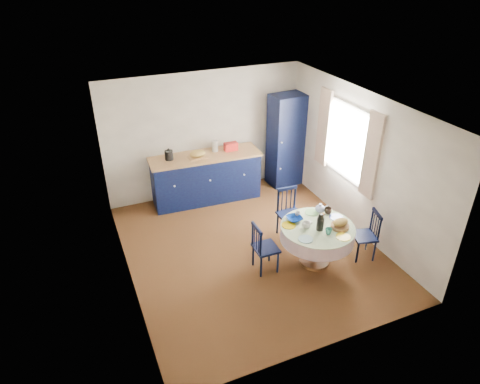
{
  "coord_description": "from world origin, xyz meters",
  "views": [
    {
      "loc": [
        -2.45,
        -5.32,
        4.4
      ],
      "look_at": [
        -0.11,
        0.2,
        1.03
      ],
      "focal_mm": 32.0,
      "sensor_mm": 36.0,
      "label": 1
    }
  ],
  "objects_px": {
    "kitchen_counter": "(206,177)",
    "chair_far": "(289,213)",
    "mug_d": "(298,214)",
    "chair_right": "(366,235)",
    "mug_a": "(306,225)",
    "chair_left": "(264,247)",
    "cobalt_bowl": "(294,219)",
    "mug_c": "(328,211)",
    "dining_table": "(318,233)",
    "pantry_cabinet": "(286,140)",
    "mug_b": "(328,231)"
  },
  "relations": [
    {
      "from": "chair_left",
      "to": "mug_d",
      "type": "height_order",
      "value": "chair_left"
    },
    {
      "from": "kitchen_counter",
      "to": "pantry_cabinet",
      "type": "relative_size",
      "value": 1.13
    },
    {
      "from": "pantry_cabinet",
      "to": "mug_d",
      "type": "bearing_deg",
      "value": -117.73
    },
    {
      "from": "kitchen_counter",
      "to": "mug_d",
      "type": "distance_m",
      "value": 2.4
    },
    {
      "from": "cobalt_bowl",
      "to": "dining_table",
      "type": "bearing_deg",
      "value": -48.66
    },
    {
      "from": "dining_table",
      "to": "mug_b",
      "type": "relative_size",
      "value": 10.96
    },
    {
      "from": "mug_c",
      "to": "dining_table",
      "type": "bearing_deg",
      "value": -142.43
    },
    {
      "from": "chair_left",
      "to": "mug_c",
      "type": "bearing_deg",
      "value": -84.34
    },
    {
      "from": "kitchen_counter",
      "to": "mug_d",
      "type": "height_order",
      "value": "kitchen_counter"
    },
    {
      "from": "kitchen_counter",
      "to": "mug_a",
      "type": "xyz_separation_m",
      "value": [
        0.74,
        -2.59,
        0.25
      ]
    },
    {
      "from": "mug_b",
      "to": "chair_far",
      "type": "bearing_deg",
      "value": 92.58
    },
    {
      "from": "chair_far",
      "to": "cobalt_bowl",
      "type": "relative_size",
      "value": 3.57
    },
    {
      "from": "pantry_cabinet",
      "to": "mug_c",
      "type": "bearing_deg",
      "value": -105.87
    },
    {
      "from": "kitchen_counter",
      "to": "mug_a",
      "type": "relative_size",
      "value": 16.9
    },
    {
      "from": "kitchen_counter",
      "to": "chair_right",
      "type": "xyz_separation_m",
      "value": [
        1.77,
        -2.8,
        -0.07
      ]
    },
    {
      "from": "mug_c",
      "to": "chair_left",
      "type": "bearing_deg",
      "value": -175.42
    },
    {
      "from": "chair_far",
      "to": "kitchen_counter",
      "type": "bearing_deg",
      "value": 118.75
    },
    {
      "from": "chair_left",
      "to": "chair_far",
      "type": "xyz_separation_m",
      "value": [
        0.83,
        0.69,
        0.03
      ]
    },
    {
      "from": "pantry_cabinet",
      "to": "mug_c",
      "type": "relative_size",
      "value": 15.55
    },
    {
      "from": "mug_c",
      "to": "mug_d",
      "type": "height_order",
      "value": "mug_c"
    },
    {
      "from": "chair_left",
      "to": "mug_d",
      "type": "distance_m",
      "value": 0.79
    },
    {
      "from": "pantry_cabinet",
      "to": "mug_b",
      "type": "distance_m",
      "value": 3.01
    },
    {
      "from": "mug_a",
      "to": "pantry_cabinet",
      "type": "bearing_deg",
      "value": 68.24
    },
    {
      "from": "chair_left",
      "to": "mug_c",
      "type": "relative_size",
      "value": 6.69
    },
    {
      "from": "dining_table",
      "to": "mug_d",
      "type": "height_order",
      "value": "dining_table"
    },
    {
      "from": "dining_table",
      "to": "chair_far",
      "type": "height_order",
      "value": "dining_table"
    },
    {
      "from": "chair_far",
      "to": "mug_c",
      "type": "height_order",
      "value": "chair_far"
    },
    {
      "from": "chair_right",
      "to": "pantry_cabinet",
      "type": "bearing_deg",
      "value": -165.2
    },
    {
      "from": "chair_left",
      "to": "mug_d",
      "type": "bearing_deg",
      "value": -72.36
    },
    {
      "from": "dining_table",
      "to": "pantry_cabinet",
      "type": "bearing_deg",
      "value": 72.28
    },
    {
      "from": "mug_d",
      "to": "mug_b",
      "type": "bearing_deg",
      "value": -73.33
    },
    {
      "from": "mug_a",
      "to": "mug_b",
      "type": "distance_m",
      "value": 0.35
    },
    {
      "from": "chair_right",
      "to": "dining_table",
      "type": "bearing_deg",
      "value": -86.16
    },
    {
      "from": "kitchen_counter",
      "to": "chair_left",
      "type": "relative_size",
      "value": 2.62
    },
    {
      "from": "kitchen_counter",
      "to": "chair_far",
      "type": "distance_m",
      "value": 2.0
    },
    {
      "from": "chair_right",
      "to": "mug_c",
      "type": "bearing_deg",
      "value": -116.51
    },
    {
      "from": "kitchen_counter",
      "to": "mug_b",
      "type": "relative_size",
      "value": 20.93
    },
    {
      "from": "chair_far",
      "to": "chair_right",
      "type": "bearing_deg",
      "value": -48.83
    },
    {
      "from": "pantry_cabinet",
      "to": "chair_left",
      "type": "height_order",
      "value": "pantry_cabinet"
    },
    {
      "from": "chair_left",
      "to": "mug_a",
      "type": "distance_m",
      "value": 0.74
    },
    {
      "from": "mug_d",
      "to": "kitchen_counter",
      "type": "bearing_deg",
      "value": 109.19
    },
    {
      "from": "mug_d",
      "to": "pantry_cabinet",
      "type": "bearing_deg",
      "value": 66.23
    },
    {
      "from": "chair_left",
      "to": "mug_c",
      "type": "distance_m",
      "value": 1.24
    },
    {
      "from": "chair_left",
      "to": "cobalt_bowl",
      "type": "height_order",
      "value": "chair_left"
    },
    {
      "from": "pantry_cabinet",
      "to": "chair_right",
      "type": "bearing_deg",
      "value": -94.38
    },
    {
      "from": "chair_right",
      "to": "mug_a",
      "type": "relative_size",
      "value": 6.39
    },
    {
      "from": "chair_right",
      "to": "mug_b",
      "type": "distance_m",
      "value": 0.87
    },
    {
      "from": "mug_a",
      "to": "mug_d",
      "type": "distance_m",
      "value": 0.34
    },
    {
      "from": "kitchen_counter",
      "to": "pantry_cabinet",
      "type": "xyz_separation_m",
      "value": [
        1.79,
        0.03,
        0.48
      ]
    },
    {
      "from": "chair_far",
      "to": "cobalt_bowl",
      "type": "distance_m",
      "value": 0.67
    }
  ]
}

